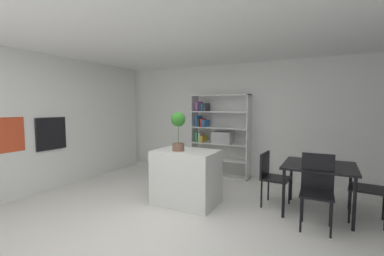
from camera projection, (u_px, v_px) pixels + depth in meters
The scene contains 12 objects.
ground_plane at pixel (161, 226), 3.53m from camera, with size 9.46×9.46×0.00m, color silver.
ceiling_slab at pixel (159, 27), 3.31m from camera, with size 6.88×6.15×0.06m.
back_partition at pixel (235, 120), 6.10m from camera, with size 6.88×0.06×2.58m, color white.
tall_cabinet_run_left at pixel (24, 123), 4.85m from camera, with size 0.64×5.55×2.58m, color white.
built_in_oven at pixel (51, 133), 4.96m from camera, with size 0.06×0.59×0.61m.
kitchen_island at pixel (186, 177), 4.31m from camera, with size 1.02×0.69×0.89m, color white.
potted_plant_on_island at pixel (178, 127), 4.21m from camera, with size 0.23×0.23×0.63m.
open_bookshelf at pixel (217, 133), 6.02m from camera, with size 1.35×0.36×1.86m.
dining_table at pixel (319, 170), 3.89m from camera, with size 0.99×0.93×0.74m.
dining_chair_island_side at pixel (271, 173), 4.23m from camera, with size 0.43×0.48×0.86m.
dining_chair_window_side at pixel (376, 185), 3.56m from camera, with size 0.50×0.48×0.88m.
dining_chair_near at pixel (317, 185), 3.47m from camera, with size 0.42×0.41×0.97m.
Camera 1 is at (1.96, -2.81, 1.62)m, focal length 24.46 mm.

